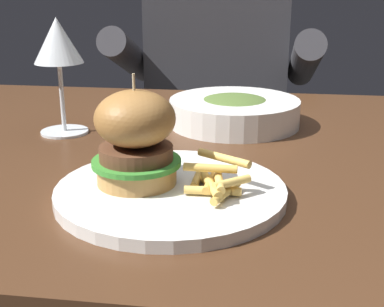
{
  "coord_description": "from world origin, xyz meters",
  "views": [
    {
      "loc": [
        0.04,
        -0.74,
        0.98
      ],
      "look_at": [
        -0.04,
        -0.16,
        0.78
      ],
      "focal_mm": 50.0,
      "sensor_mm": 36.0,
      "label": 1
    }
  ],
  "objects_px": {
    "diner_person": "(217,133)",
    "burger_sandwich": "(136,138)",
    "main_plate": "(171,192)",
    "soup_bowl": "(234,111)",
    "wine_glass": "(58,46)"
  },
  "relations": [
    {
      "from": "wine_glass",
      "to": "soup_bowl",
      "type": "distance_m",
      "value": 0.3
    },
    {
      "from": "wine_glass",
      "to": "main_plate",
      "type": "bearing_deg",
      "value": -47.52
    },
    {
      "from": "burger_sandwich",
      "to": "diner_person",
      "type": "bearing_deg",
      "value": 89.18
    },
    {
      "from": "soup_bowl",
      "to": "diner_person",
      "type": "relative_size",
      "value": 0.18
    },
    {
      "from": "main_plate",
      "to": "diner_person",
      "type": "xyz_separation_m",
      "value": [
        -0.03,
        0.86,
        -0.18
      ]
    },
    {
      "from": "burger_sandwich",
      "to": "soup_bowl",
      "type": "xyz_separation_m",
      "value": [
        0.09,
        0.31,
        -0.04
      ]
    },
    {
      "from": "wine_glass",
      "to": "diner_person",
      "type": "height_order",
      "value": "diner_person"
    },
    {
      "from": "wine_glass",
      "to": "soup_bowl",
      "type": "xyz_separation_m",
      "value": [
        0.26,
        0.09,
        -0.11
      ]
    },
    {
      "from": "soup_bowl",
      "to": "main_plate",
      "type": "bearing_deg",
      "value": -98.99
    },
    {
      "from": "wine_glass",
      "to": "soup_bowl",
      "type": "bearing_deg",
      "value": 17.94
    },
    {
      "from": "main_plate",
      "to": "soup_bowl",
      "type": "distance_m",
      "value": 0.32
    },
    {
      "from": "burger_sandwich",
      "to": "diner_person",
      "type": "height_order",
      "value": "diner_person"
    },
    {
      "from": "burger_sandwich",
      "to": "main_plate",
      "type": "bearing_deg",
      "value": -8.59
    },
    {
      "from": "diner_person",
      "to": "burger_sandwich",
      "type": "bearing_deg",
      "value": -90.82
    },
    {
      "from": "main_plate",
      "to": "diner_person",
      "type": "relative_size",
      "value": 0.22
    }
  ]
}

